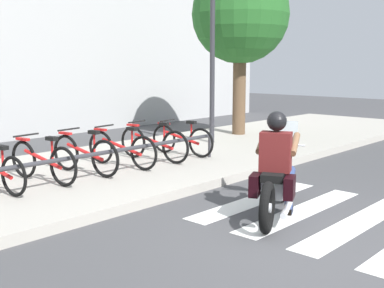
# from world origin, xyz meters

# --- Properties ---
(ground_plane) EXTENTS (48.00, 48.00, 0.00)m
(ground_plane) POSITION_xyz_m (0.00, 0.00, 0.00)
(ground_plane) COLOR #424244
(sidewalk) EXTENTS (24.00, 4.40, 0.15)m
(sidewalk) POSITION_xyz_m (0.00, 4.71, 0.07)
(sidewalk) COLOR #A8A399
(sidewalk) RESTS_ON ground
(crosswalk_stripe_2) EXTENTS (2.80, 0.40, 0.01)m
(crosswalk_stripe_2) POSITION_xyz_m (0.93, 0.00, 0.00)
(crosswalk_stripe_2) COLOR white
(crosswalk_stripe_2) RESTS_ON ground
(crosswalk_stripe_3) EXTENTS (2.80, 0.40, 0.01)m
(crosswalk_stripe_3) POSITION_xyz_m (0.93, 0.80, 0.00)
(crosswalk_stripe_3) COLOR white
(crosswalk_stripe_3) RESTS_ON ground
(crosswalk_stripe_4) EXTENTS (2.80, 0.40, 0.01)m
(crosswalk_stripe_4) POSITION_xyz_m (0.93, 1.60, 0.00)
(crosswalk_stripe_4) COLOR white
(crosswalk_stripe_4) RESTS_ON ground
(motorcycle) EXTENTS (1.97, 1.03, 1.24)m
(motorcycle) POSITION_xyz_m (0.50, 0.97, 0.46)
(motorcycle) COLOR black
(motorcycle) RESTS_ON ground
(rider) EXTENTS (0.76, 0.70, 1.44)m
(rider) POSITION_xyz_m (0.43, 0.94, 0.83)
(rider) COLOR #591919
(rider) RESTS_ON ground
(bicycle_1) EXTENTS (0.48, 1.63, 0.77)m
(bicycle_1) POSITION_xyz_m (-0.98, 4.45, 0.50)
(bicycle_1) COLOR black
(bicycle_1) RESTS_ON sidewalk
(bicycle_2) EXTENTS (0.48, 1.62, 0.78)m
(bicycle_2) POSITION_xyz_m (-0.17, 4.45, 0.51)
(bicycle_2) COLOR black
(bicycle_2) RESTS_ON sidewalk
(bicycle_3) EXTENTS (0.48, 1.71, 0.77)m
(bicycle_3) POSITION_xyz_m (0.64, 4.45, 0.50)
(bicycle_3) COLOR black
(bicycle_3) RESTS_ON sidewalk
(bicycle_4) EXTENTS (0.48, 1.72, 0.78)m
(bicycle_4) POSITION_xyz_m (1.45, 4.45, 0.51)
(bicycle_4) COLOR black
(bicycle_4) RESTS_ON sidewalk
(bicycle_5) EXTENTS (0.48, 1.57, 0.74)m
(bicycle_5) POSITION_xyz_m (2.26, 4.45, 0.49)
(bicycle_5) COLOR black
(bicycle_5) RESTS_ON sidewalk
(bike_rack) EXTENTS (4.64, 0.07, 0.49)m
(bike_rack) POSITION_xyz_m (0.24, 3.89, 0.57)
(bike_rack) COLOR #333338
(bike_rack) RESTS_ON sidewalk
(street_lamp) EXTENTS (0.28, 0.28, 4.25)m
(street_lamp) POSITION_xyz_m (4.01, 5.11, 2.58)
(street_lamp) COLOR #2D2D33
(street_lamp) RESTS_ON ground
(tree_near_rack) EXTENTS (2.59, 2.59, 4.65)m
(tree_near_rack) POSITION_xyz_m (5.62, 5.51, 3.32)
(tree_near_rack) COLOR brown
(tree_near_rack) RESTS_ON ground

